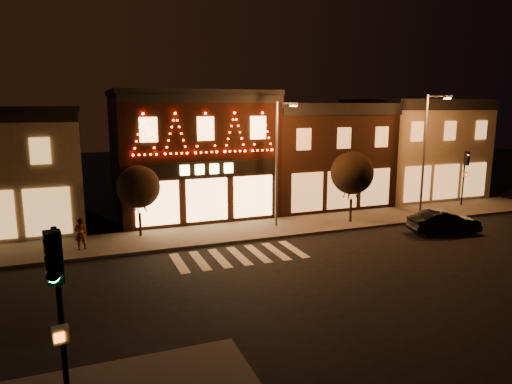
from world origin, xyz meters
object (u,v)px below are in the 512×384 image
streetlamp_mid (279,155)px  dark_sedan (444,222)px  traffic_signal_near (58,294)px  pedestrian (81,234)px

streetlamp_mid → dark_sedan: 10.39m
traffic_signal_near → dark_sedan: traffic_signal_near is taller
traffic_signal_near → streetlamp_mid: bearing=44.1°
traffic_signal_near → streetlamp_mid: size_ratio=0.65×
streetlamp_mid → traffic_signal_near: bearing=-114.0°
traffic_signal_near → dark_sedan: (20.21, 10.51, -2.85)m
traffic_signal_near → streetlamp_mid: (11.60, 14.90, 0.98)m
streetlamp_mid → dark_sedan: (8.61, -4.39, -3.83)m
streetlamp_mid → pedestrian: (-11.17, -0.55, -3.54)m
traffic_signal_near → dark_sedan: bearing=19.5°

